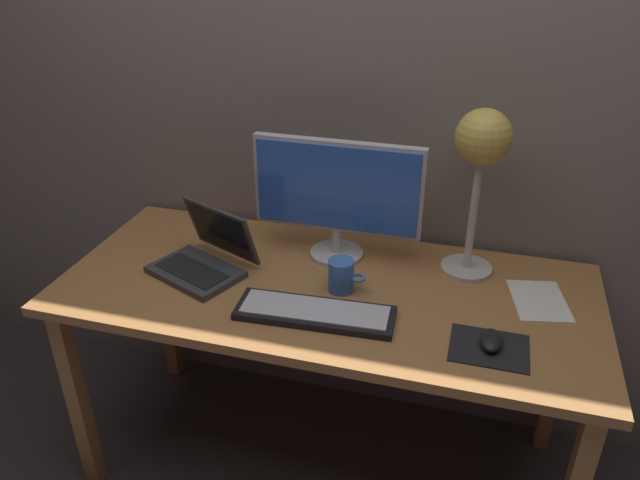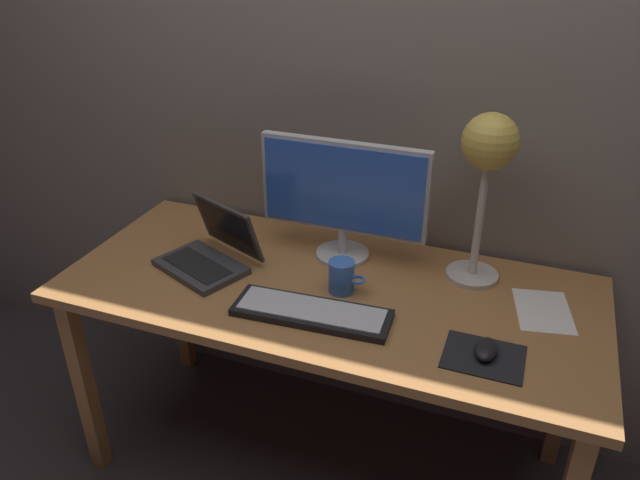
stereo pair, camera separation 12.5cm
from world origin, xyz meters
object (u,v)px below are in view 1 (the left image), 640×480
at_px(desk_lamp, 481,152).
at_px(coffee_mug, 341,276).
at_px(mouse, 491,340).
at_px(laptop, 208,252).
at_px(keyboard_main, 315,312).
at_px(monitor, 337,193).

height_order(desk_lamp, coffee_mug, desk_lamp).
bearing_deg(mouse, laptop, 169.30).
height_order(laptop, mouse, laptop).
relative_size(keyboard_main, laptop, 1.30).
relative_size(monitor, mouse, 5.53).
bearing_deg(desk_lamp, laptop, -165.28).
height_order(mouse, coffee_mug, coffee_mug).
relative_size(mouse, coffee_mug, 0.86).
relative_size(desk_lamp, coffee_mug, 4.61).
height_order(laptop, desk_lamp, desk_lamp).
distance_m(mouse, coffee_mug, 0.46).
bearing_deg(desk_lamp, mouse, -76.58).
xyz_separation_m(monitor, laptop, (-0.37, -0.18, -0.17)).
height_order(monitor, keyboard_main, monitor).
xyz_separation_m(keyboard_main, laptop, (-0.39, 0.16, 0.04)).
bearing_deg(laptop, desk_lamp, 14.72).
xyz_separation_m(desk_lamp, coffee_mug, (-0.35, -0.22, -0.34)).
xyz_separation_m(desk_lamp, mouse, (0.09, -0.37, -0.37)).
xyz_separation_m(monitor, keyboard_main, (0.03, -0.34, -0.21)).
height_order(keyboard_main, laptop, laptop).
distance_m(desk_lamp, mouse, 0.53).
bearing_deg(monitor, mouse, -34.74).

